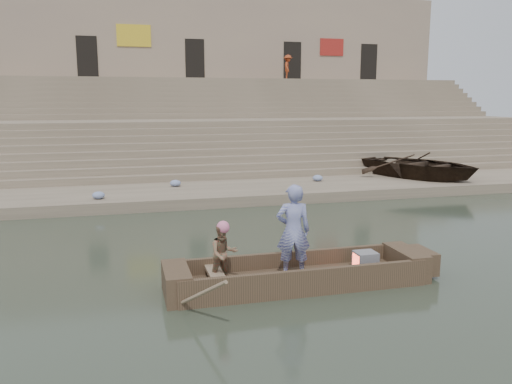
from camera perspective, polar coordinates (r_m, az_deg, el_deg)
name	(u,v)px	position (r m, az deg, el deg)	size (l,w,h in m)	color
ground	(399,247)	(14.23, 15.70, -5.95)	(120.00, 120.00, 0.00)	#2C3628
lower_landing	(299,189)	(21.28, 4.87, 0.31)	(32.00, 4.00, 0.40)	gray
mid_landing	(254,145)	(28.24, -0.18, 5.28)	(32.00, 3.00, 2.80)	gray
upper_landing	(229,118)	(34.98, -3.08, 8.21)	(32.00, 3.00, 5.20)	gray
ghat_steps	(247,136)	(29.85, -1.00, 6.32)	(32.00, 11.00, 5.20)	gray
building_wall	(217,76)	(38.91, -4.34, 12.84)	(32.00, 5.07, 11.20)	gray
main_rowboat	(298,281)	(11.00, 4.68, -9.83)	(5.00, 1.30, 0.22)	brown
rowboat_trim	(307,271)	(10.99, 5.76, -8.77)	(6.04, 2.63, 1.89)	brown
standing_man	(293,231)	(10.65, 4.18, -4.34)	(0.72, 0.47, 1.96)	navy
rowing_man	(223,254)	(10.36, -3.66, -6.90)	(0.59, 0.46, 1.22)	#28784D
television	(365,261)	(11.48, 12.06, -7.52)	(0.46, 0.42, 0.40)	slate
beached_rowboat	(420,165)	(24.16, 17.82, 2.86)	(3.84, 5.38, 1.11)	#2D2116
pedestrian	(288,67)	(35.91, 3.57, 13.73)	(1.07, 0.61, 1.65)	#9E3B1A
cloth_bundles	(204,185)	(20.39, -5.82, 0.80)	(9.45, 2.42, 0.26)	#3F5999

